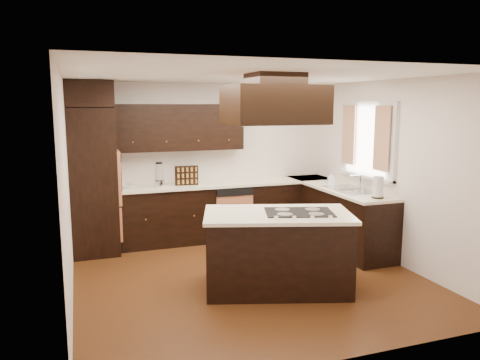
# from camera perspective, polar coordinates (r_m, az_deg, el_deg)

# --- Properties ---
(floor) EXTENTS (4.20, 4.20, 0.02)m
(floor) POSITION_cam_1_polar(r_m,az_deg,el_deg) (6.07, 1.00, -11.80)
(floor) COLOR #603315
(floor) RESTS_ON ground
(ceiling) EXTENTS (4.20, 4.20, 0.02)m
(ceiling) POSITION_cam_1_polar(r_m,az_deg,el_deg) (5.67, 1.07, 12.69)
(ceiling) COLOR white
(ceiling) RESTS_ON ground
(wall_back) EXTENTS (4.20, 0.02, 2.50)m
(wall_back) POSITION_cam_1_polar(r_m,az_deg,el_deg) (7.73, -4.40, 2.38)
(wall_back) COLOR silver
(wall_back) RESTS_ON ground
(wall_front) EXTENTS (4.20, 0.02, 2.50)m
(wall_front) POSITION_cam_1_polar(r_m,az_deg,el_deg) (3.87, 11.99, -4.68)
(wall_front) COLOR silver
(wall_front) RESTS_ON ground
(wall_left) EXTENTS (0.02, 4.20, 2.50)m
(wall_left) POSITION_cam_1_polar(r_m,az_deg,el_deg) (5.39, -20.50, -1.15)
(wall_left) COLOR silver
(wall_left) RESTS_ON ground
(wall_right) EXTENTS (0.02, 4.20, 2.50)m
(wall_right) POSITION_cam_1_polar(r_m,az_deg,el_deg) (6.76, 18.06, 0.97)
(wall_right) COLOR silver
(wall_right) RESTS_ON ground
(oven_column) EXTENTS (0.65, 0.75, 2.12)m
(oven_column) POSITION_cam_1_polar(r_m,az_deg,el_deg) (7.10, -17.49, -0.17)
(oven_column) COLOR black
(oven_column) RESTS_ON floor
(wall_oven_face) EXTENTS (0.05, 0.62, 0.78)m
(wall_oven_face) POSITION_cam_1_polar(r_m,az_deg,el_deg) (7.11, -14.69, 0.46)
(wall_oven_face) COLOR #D77F51
(wall_oven_face) RESTS_ON oven_column
(base_cabinets_back) EXTENTS (2.93, 0.60, 0.88)m
(base_cabinets_back) POSITION_cam_1_polar(r_m,az_deg,el_deg) (7.59, -3.47, -3.96)
(base_cabinets_back) COLOR black
(base_cabinets_back) RESTS_ON floor
(base_cabinets_right) EXTENTS (0.60, 2.40, 0.88)m
(base_cabinets_right) POSITION_cam_1_polar(r_m,az_deg,el_deg) (7.47, 11.67, -4.35)
(base_cabinets_right) COLOR black
(base_cabinets_right) RESTS_ON floor
(countertop_back) EXTENTS (2.93, 0.63, 0.04)m
(countertop_back) POSITION_cam_1_polar(r_m,az_deg,el_deg) (7.48, -3.47, -0.55)
(countertop_back) COLOR #FDF4CD
(countertop_back) RESTS_ON base_cabinets_back
(countertop_right) EXTENTS (0.63, 2.40, 0.04)m
(countertop_right) POSITION_cam_1_polar(r_m,az_deg,el_deg) (7.37, 11.68, -0.88)
(countertop_right) COLOR #FDF4CD
(countertop_right) RESTS_ON base_cabinets_right
(upper_cabinets) EXTENTS (2.00, 0.34, 0.72)m
(upper_cabinets) POSITION_cam_1_polar(r_m,az_deg,el_deg) (7.41, -7.33, 6.39)
(upper_cabinets) COLOR black
(upper_cabinets) RESTS_ON wall_back
(dishwasher_front) EXTENTS (0.60, 0.05, 0.72)m
(dishwasher_front) POSITION_cam_1_polar(r_m,az_deg,el_deg) (7.41, -0.65, -4.61)
(dishwasher_front) COLOR #D77F51
(dishwasher_front) RESTS_ON floor
(window_frame) EXTENTS (0.06, 1.32, 1.12)m
(window_frame) POSITION_cam_1_polar(r_m,az_deg,el_deg) (7.14, 15.29, 4.74)
(window_frame) COLOR silver
(window_frame) RESTS_ON wall_right
(window_pane) EXTENTS (0.00, 1.20, 1.00)m
(window_pane) POSITION_cam_1_polar(r_m,az_deg,el_deg) (7.15, 15.48, 4.74)
(window_pane) COLOR white
(window_pane) RESTS_ON wall_right
(curtain_left) EXTENTS (0.02, 0.34, 0.90)m
(curtain_left) POSITION_cam_1_polar(r_m,az_deg,el_deg) (6.76, 16.91, 4.86)
(curtain_left) COLOR beige
(curtain_left) RESTS_ON wall_right
(curtain_right) EXTENTS (0.02, 0.34, 0.90)m
(curtain_right) POSITION_cam_1_polar(r_m,az_deg,el_deg) (7.45, 13.10, 5.39)
(curtain_right) COLOR beige
(curtain_right) RESTS_ON wall_right
(sink_rim) EXTENTS (0.52, 0.84, 0.01)m
(sink_rim) POSITION_cam_1_polar(r_m,az_deg,el_deg) (7.08, 13.24, -1.14)
(sink_rim) COLOR silver
(sink_rim) RESTS_ON countertop_right
(island) EXTENTS (1.83, 1.34, 0.88)m
(island) POSITION_cam_1_polar(r_m,az_deg,el_deg) (5.59, 4.56, -8.81)
(island) COLOR black
(island) RESTS_ON floor
(island_top) EXTENTS (1.91, 1.42, 0.04)m
(island_top) POSITION_cam_1_polar(r_m,az_deg,el_deg) (5.46, 4.62, -4.21)
(island_top) COLOR #FDF4CD
(island_top) RESTS_ON island
(cooktop) EXTENTS (0.89, 0.72, 0.01)m
(cooktop) POSITION_cam_1_polar(r_m,az_deg,el_deg) (5.49, 7.21, -3.91)
(cooktop) COLOR black
(cooktop) RESTS_ON island_top
(range_hood) EXTENTS (1.05, 0.72, 0.42)m
(range_hood) POSITION_cam_1_polar(r_m,az_deg,el_deg) (5.19, 4.25, 9.13)
(range_hood) COLOR black
(range_hood) RESTS_ON ceiling
(hood_duct) EXTENTS (0.55, 0.50, 0.13)m
(hood_duct) POSITION_cam_1_polar(r_m,az_deg,el_deg) (5.20, 4.29, 12.16)
(hood_duct) COLOR black
(hood_duct) RESTS_ON ceiling
(blender_base) EXTENTS (0.15, 0.15, 0.10)m
(blender_base) POSITION_cam_1_polar(r_m,az_deg,el_deg) (7.20, -9.78, -0.48)
(blender_base) COLOR silver
(blender_base) RESTS_ON countertop_back
(blender_pitcher) EXTENTS (0.13, 0.13, 0.26)m
(blender_pitcher) POSITION_cam_1_polar(r_m,az_deg,el_deg) (7.17, -9.82, 0.94)
(blender_pitcher) COLOR silver
(blender_pitcher) RESTS_ON blender_base
(spice_rack) EXTENTS (0.37, 0.14, 0.30)m
(spice_rack) POSITION_cam_1_polar(r_m,az_deg,el_deg) (7.34, -6.53, 0.56)
(spice_rack) COLOR black
(spice_rack) RESTS_ON countertop_back
(mixing_bowl) EXTENTS (0.32, 0.32, 0.06)m
(mixing_bowl) POSITION_cam_1_polar(r_m,az_deg,el_deg) (7.21, -14.09, -0.77)
(mixing_bowl) COLOR silver
(mixing_bowl) RESTS_ON countertop_back
(soap_bottle) EXTENTS (0.13, 0.13, 0.22)m
(soap_bottle) POSITION_cam_1_polar(r_m,az_deg,el_deg) (7.39, 11.03, 0.18)
(soap_bottle) COLOR silver
(soap_bottle) RESTS_ON countertop_right
(paper_towel) EXTENTS (0.15, 0.15, 0.30)m
(paper_towel) POSITION_cam_1_polar(r_m,az_deg,el_deg) (6.52, 16.49, -0.87)
(paper_towel) COLOR silver
(paper_towel) RESTS_ON countertop_right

